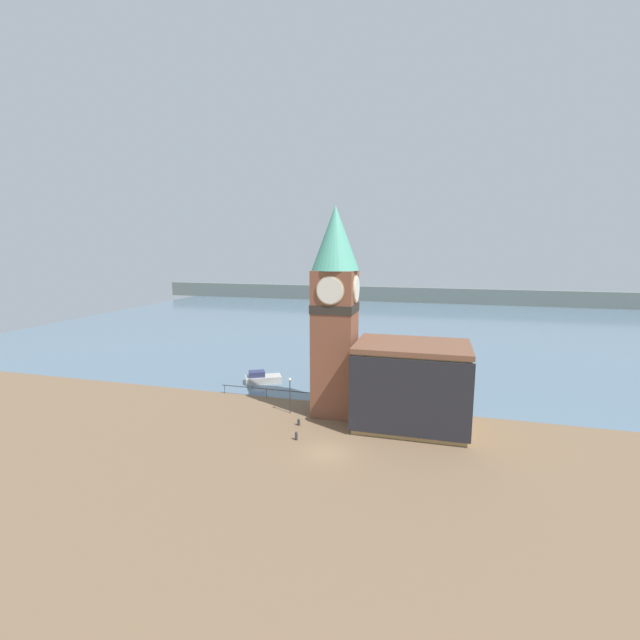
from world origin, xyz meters
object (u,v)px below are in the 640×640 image
Objects in this scene: pier_building at (411,385)px; lamp_post at (290,389)px; clock_tower at (335,306)px; mooring_bollard_near at (296,435)px; boat_near at (262,378)px; mooring_bollard_far at (299,422)px.

pier_building is 12.84m from lamp_post.
clock_tower is 26.98× the size of mooring_bollard_near.
clock_tower is 13.66m from mooring_bollard_near.
clock_tower reaches higher than boat_near.
lamp_post is at bearing -179.92° from pier_building.
pier_building is at bearing -9.50° from clock_tower.
pier_building is 13.68× the size of mooring_bollard_near.
mooring_bollard_far is (-10.83, -2.92, -3.87)m from pier_building.
clock_tower is at bearing -61.47° from boat_near.
clock_tower is at bearing 170.50° from pier_building.
mooring_bollard_near is at bearing -148.33° from pier_building.
pier_building reaches higher than mooring_bollard_far.
mooring_bollard_near is 7.12m from lamp_post.
pier_building is 2.83× the size of lamp_post.
pier_building reaches higher than boat_near.
pier_building reaches higher than mooring_bollard_near.
boat_near is 15.19m from mooring_bollard_far.
boat_near reaches higher than mooring_bollard_near.
mooring_bollard_near is at bearing -75.85° from mooring_bollard_far.
pier_building is at bearing 31.67° from mooring_bollard_near.
mooring_bollard_far is (-2.70, -4.28, -11.31)m from clock_tower.
pier_building reaches higher than lamp_post.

